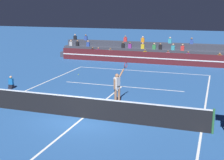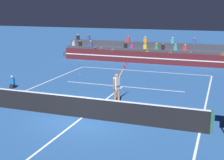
% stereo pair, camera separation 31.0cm
% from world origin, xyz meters
% --- Properties ---
extents(ground_plane, '(120.00, 120.00, 0.00)m').
position_xyz_m(ground_plane, '(0.00, 0.00, 0.00)').
color(ground_plane, '#285699').
extents(court_lines, '(11.10, 23.90, 0.01)m').
position_xyz_m(court_lines, '(0.00, 0.00, 0.00)').
color(court_lines, white).
rests_on(court_lines, ground).
extents(tennis_net, '(12.00, 0.10, 1.10)m').
position_xyz_m(tennis_net, '(0.00, 0.00, 0.54)').
color(tennis_net, '#2D6B38').
rests_on(tennis_net, ground).
extents(sponsor_banner_wall, '(18.00, 0.26, 1.10)m').
position_xyz_m(sponsor_banner_wall, '(0.00, 15.49, 0.55)').
color(sponsor_banner_wall, '#51191E').
rests_on(sponsor_banner_wall, ground).
extents(bleacher_stand, '(19.71, 2.85, 2.28)m').
position_xyz_m(bleacher_stand, '(-0.01, 18.02, 0.65)').
color(bleacher_stand, '#383D4C').
rests_on(bleacher_stand, ground).
extents(ball_kid_courtside, '(0.30, 0.36, 0.84)m').
position_xyz_m(ball_kid_courtside, '(-6.71, 3.60, 0.33)').
color(ball_kid_courtside, black).
rests_on(ball_kid_courtside, ground).
extents(tennis_player, '(0.54, 1.34, 2.26)m').
position_xyz_m(tennis_player, '(0.87, 2.67, 0.98)').
color(tennis_player, '#9E7051').
rests_on(tennis_player, ground).
extents(tennis_ball, '(0.07, 0.07, 0.07)m').
position_xyz_m(tennis_ball, '(-4.31, 8.84, 0.03)').
color(tennis_ball, '#C6DB33').
rests_on(tennis_ball, ground).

